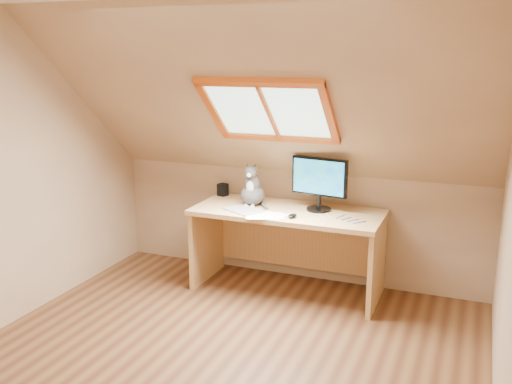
% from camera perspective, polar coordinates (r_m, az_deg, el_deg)
% --- Properties ---
extents(ground, '(3.50, 3.50, 0.00)m').
position_cam_1_polar(ground, '(4.04, -4.23, -16.92)').
color(ground, brown).
rests_on(ground, ground).
extents(room_shell, '(3.52, 3.52, 2.41)m').
position_cam_1_polar(room_shell, '(3.45, -5.33, 3.22)').
color(room_shell, tan).
rests_on(room_shell, ground).
extents(desk, '(1.63, 0.71, 0.74)m').
position_cam_1_polar(desk, '(5.04, 3.42, -4.07)').
color(desk, tan).
rests_on(desk, ground).
extents(monitor, '(0.50, 0.21, 0.46)m').
position_cam_1_polar(monitor, '(4.85, 6.34, 1.16)').
color(monitor, black).
rests_on(monitor, desk).
extents(cat, '(0.23, 0.27, 0.39)m').
position_cam_1_polar(cat, '(5.03, -0.37, 0.22)').
color(cat, '#494341').
rests_on(cat, desk).
extents(desk_speaker, '(0.10, 0.10, 0.12)m').
position_cam_1_polar(desk_speaker, '(5.39, -3.34, 0.24)').
color(desk_speaker, black).
rests_on(desk_speaker, desk).
extents(graphics_tablet, '(0.37, 0.33, 0.01)m').
position_cam_1_polar(graphics_tablet, '(4.87, -1.23, -1.82)').
color(graphics_tablet, '#B2B2B7').
rests_on(graphics_tablet, desk).
extents(mouse, '(0.07, 0.11, 0.03)m').
position_cam_1_polar(mouse, '(4.68, 3.67, -2.39)').
color(mouse, black).
rests_on(mouse, desk).
extents(papers, '(0.35, 0.30, 0.01)m').
position_cam_1_polar(papers, '(4.71, 0.83, -2.41)').
color(papers, white).
rests_on(papers, desk).
extents(cables, '(0.51, 0.26, 0.01)m').
position_cam_1_polar(cables, '(4.68, 8.17, -2.66)').
color(cables, silver).
rests_on(cables, desk).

